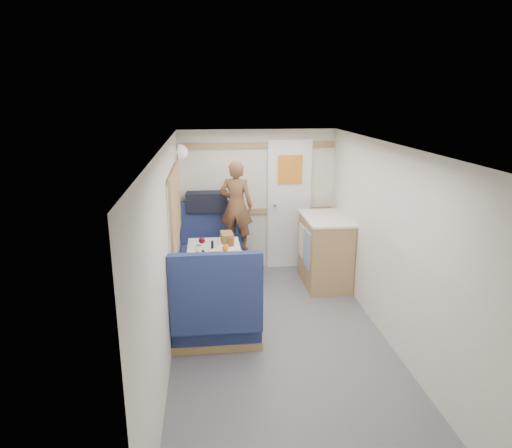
{
  "coord_description": "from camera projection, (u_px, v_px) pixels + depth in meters",
  "views": [
    {
      "loc": [
        -0.7,
        -4.04,
        2.45
      ],
      "look_at": [
        -0.17,
        0.9,
        1.04
      ],
      "focal_mm": 32.0,
      "sensor_mm": 36.0,
      "label": 1
    }
  ],
  "objects": [
    {
      "name": "ceiling",
      "position": [
        286.0,
        147.0,
        4.06
      ],
      "size": [
        4.5,
        4.5,
        0.0
      ],
      "primitive_type": "plane",
      "rotation": [
        3.14,
        0.0,
        0.0
      ],
      "color": "silver",
      "rests_on": "wall_back"
    },
    {
      "name": "galley_counter",
      "position": [
        325.0,
        250.0,
        6.05
      ],
      "size": [
        0.57,
        0.92,
        0.92
      ],
      "color": "#9E7347",
      "rests_on": "floor"
    },
    {
      "name": "wine_glass",
      "position": [
        202.0,
        241.0,
        5.2
      ],
      "size": [
        0.08,
        0.08,
        0.17
      ],
      "color": "white",
      "rests_on": "dinette_table"
    },
    {
      "name": "person",
      "position": [
        236.0,
        206.0,
        5.97
      ],
      "size": [
        0.5,
        0.4,
        1.2
      ],
      "primitive_type": "imported",
      "rotation": [
        0.0,
        0.0,
        2.86
      ],
      "color": "brown",
      "rests_on": "bench_far"
    },
    {
      "name": "dome_light",
      "position": [
        180.0,
        152.0,
        5.79
      ],
      "size": [
        0.2,
        0.2,
        0.2
      ],
      "primitive_type": "sphere",
      "color": "white",
      "rests_on": "wall_left"
    },
    {
      "name": "salt_grinder",
      "position": [
        219.0,
        242.0,
        5.43
      ],
      "size": [
        0.04,
        0.04,
        0.09
      ],
      "primitive_type": "cylinder",
      "color": "white",
      "rests_on": "dinette_table"
    },
    {
      "name": "beer_glass",
      "position": [
        231.0,
        242.0,
        5.4
      ],
      "size": [
        0.06,
        0.06,
        0.1
      ],
      "primitive_type": "cylinder",
      "color": "brown",
      "rests_on": "dinette_table"
    },
    {
      "name": "dinette_table",
      "position": [
        214.0,
        262.0,
        5.34
      ],
      "size": [
        0.62,
        0.92,
        0.72
      ],
      "color": "white",
      "rests_on": "floor"
    },
    {
      "name": "wall_back",
      "position": [
        258.0,
        201.0,
        6.49
      ],
      "size": [
        2.2,
        0.02,
        2.0
      ],
      "primitive_type": "cube",
      "color": "silver",
      "rests_on": "floor"
    },
    {
      "name": "ledge",
      "position": [
        212.0,
        212.0,
        6.33
      ],
      "size": [
        0.9,
        0.14,
        0.04
      ],
      "primitive_type": "cube",
      "color": "#9E7347",
      "rests_on": "bench_far"
    },
    {
      "name": "duffel_bag",
      "position": [
        207.0,
        202.0,
        6.28
      ],
      "size": [
        0.57,
        0.3,
        0.27
      ],
      "primitive_type": "cube",
      "rotation": [
        0.0,
        0.0,
        -0.06
      ],
      "color": "black",
      "rests_on": "ledge"
    },
    {
      "name": "tray",
      "position": [
        232.0,
        253.0,
        5.15
      ],
      "size": [
        0.39,
        0.43,
        0.02
      ],
      "primitive_type": "cube",
      "rotation": [
        0.0,
        0.0,
        0.42
      ],
      "color": "white",
      "rests_on": "dinette_table"
    },
    {
      "name": "pepper_grinder",
      "position": [
        212.0,
        245.0,
        5.32
      ],
      "size": [
        0.03,
        0.03,
        0.09
      ],
      "primitive_type": "cylinder",
      "color": "black",
      "rests_on": "dinette_table"
    },
    {
      "name": "orange_fruit",
      "position": [
        225.0,
        248.0,
        5.19
      ],
      "size": [
        0.07,
        0.07,
        0.07
      ],
      "primitive_type": "sphere",
      "color": "#E9520A",
      "rests_on": "tray"
    },
    {
      "name": "tumbler_left",
      "position": [
        199.0,
        250.0,
        5.1
      ],
      "size": [
        0.07,
        0.07,
        0.11
      ],
      "primitive_type": "cylinder",
      "color": "silver",
      "rests_on": "dinette_table"
    },
    {
      "name": "floor",
      "position": [
        282.0,
        346.0,
        4.61
      ],
      "size": [
        4.5,
        4.5,
        0.0
      ],
      "primitive_type": "plane",
      "color": "#515156",
      "rests_on": "ground"
    },
    {
      "name": "side_window",
      "position": [
        174.0,
        206.0,
        5.11
      ],
      "size": [
        0.04,
        1.3,
        0.72
      ],
      "primitive_type": "cube",
      "color": "#A0AE94",
      "rests_on": "wall_left"
    },
    {
      "name": "bread_loaf",
      "position": [
        227.0,
        237.0,
        5.58
      ],
      "size": [
        0.16,
        0.27,
        0.11
      ],
      "primitive_type": "cube",
      "rotation": [
        0.0,
        0.0,
        0.09
      ],
      "color": "brown",
      "rests_on": "dinette_table"
    },
    {
      "name": "wall_left",
      "position": [
        167.0,
        257.0,
        4.22
      ],
      "size": [
        0.02,
        4.5,
        2.0
      ],
      "primitive_type": "cube",
      "color": "silver",
      "rests_on": "floor"
    },
    {
      "name": "wall_right",
      "position": [
        395.0,
        249.0,
        4.45
      ],
      "size": [
        0.02,
        4.5,
        2.0
      ],
      "primitive_type": "cube",
      "color": "silver",
      "rests_on": "floor"
    },
    {
      "name": "oak_trim_high",
      "position": [
        258.0,
        146.0,
        6.26
      ],
      "size": [
        2.15,
        0.02,
        0.08
      ],
      "primitive_type": "cube",
      "color": "#9E7347",
      "rests_on": "wall_back"
    },
    {
      "name": "cheese_block",
      "position": [
        215.0,
        252.0,
        5.12
      ],
      "size": [
        0.11,
        0.08,
        0.03
      ],
      "primitive_type": "cube",
      "rotation": [
        0.0,
        0.0,
        -0.26
      ],
      "color": "#F1DD8B",
      "rests_on": "tray"
    },
    {
      "name": "bench_near",
      "position": [
        217.0,
        317.0,
        4.59
      ],
      "size": [
        0.9,
        0.59,
        1.05
      ],
      "color": "navy",
      "rests_on": "floor"
    },
    {
      "name": "rear_door",
      "position": [
        289.0,
        202.0,
        6.51
      ],
      "size": [
        0.62,
        0.12,
        1.86
      ],
      "color": "white",
      "rests_on": "wall_back"
    },
    {
      "name": "bench_far",
      "position": [
        214.0,
        258.0,
        6.24
      ],
      "size": [
        0.9,
        0.59,
        1.05
      ],
      "color": "navy",
      "rests_on": "floor"
    },
    {
      "name": "oak_trim_low",
      "position": [
        258.0,
        211.0,
        6.51
      ],
      "size": [
        2.15,
        0.02,
        0.08
      ],
      "primitive_type": "cube",
      "color": "#9E7347",
      "rests_on": "wall_back"
    }
  ]
}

